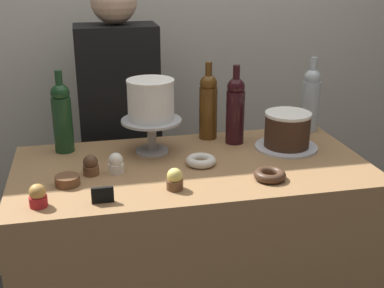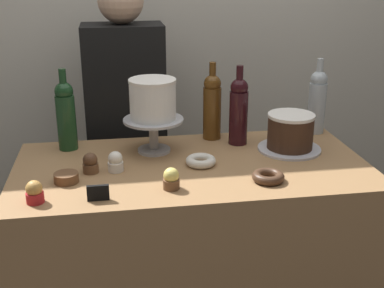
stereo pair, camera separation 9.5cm
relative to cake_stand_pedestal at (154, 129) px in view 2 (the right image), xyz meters
name	(u,v)px [view 2 (the right image)]	position (x,y,z in m)	size (l,w,h in m)	color
back_wall	(164,35)	(0.13, 0.75, 0.26)	(6.00, 0.05, 2.60)	beige
display_counter	(192,272)	(0.13, -0.16, -0.57)	(1.31, 0.66, 0.95)	#997047
cake_stand_pedestal	(154,129)	(0.00, 0.00, 0.00)	(0.23, 0.23, 0.14)	#B2B2B7
white_layer_cake	(153,99)	(0.00, 0.00, 0.12)	(0.18, 0.18, 0.16)	white
silver_serving_platter	(289,149)	(0.54, -0.07, -0.09)	(0.25, 0.25, 0.01)	silver
chocolate_round_cake	(290,131)	(0.54, -0.07, -0.01)	(0.18, 0.18, 0.14)	#3D2619
wine_bottle_green	(66,114)	(-0.34, 0.09, 0.05)	(0.08, 0.08, 0.33)	#193D1E
wine_bottle_dark_red	(239,110)	(0.35, 0.04, 0.05)	(0.08, 0.08, 0.33)	black
wine_bottle_amber	(212,105)	(0.26, 0.12, 0.05)	(0.08, 0.08, 0.33)	#5B3814
wine_bottle_clear	(317,100)	(0.72, 0.12, 0.05)	(0.08, 0.08, 0.33)	#B2BCC1
cupcake_caramel	(35,192)	(-0.41, -0.39, -0.06)	(0.06, 0.06, 0.07)	red
cupcake_lemon	(171,179)	(0.03, -0.35, -0.06)	(0.06, 0.06, 0.07)	brown
cupcake_vanilla	(115,162)	(-0.15, -0.17, -0.06)	(0.06, 0.06, 0.07)	white
cupcake_chocolate	(90,163)	(-0.24, -0.17, -0.06)	(0.06, 0.06, 0.07)	brown
donut_chocolate	(268,177)	(0.36, -0.35, -0.08)	(0.11, 0.11, 0.03)	#472D1E
donut_sugar	(201,161)	(0.16, -0.17, -0.08)	(0.11, 0.11, 0.03)	silver
cookie_stack	(66,178)	(-0.32, -0.25, -0.08)	(0.08, 0.08, 0.03)	brown
price_sign_chalkboard	(98,193)	(-0.21, -0.40, -0.07)	(0.07, 0.01, 0.05)	black
barista_figure	(127,145)	(-0.09, 0.40, -0.20)	(0.36, 0.22, 1.60)	black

